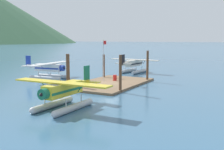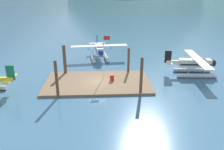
# 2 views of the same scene
# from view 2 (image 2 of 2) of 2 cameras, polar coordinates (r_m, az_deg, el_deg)

# --- Properties ---
(ground_plane) EXTENTS (1200.00, 1200.00, 0.00)m
(ground_plane) POSITION_cam_2_polar(r_m,az_deg,el_deg) (32.46, -3.61, -2.09)
(ground_plane) COLOR #38607F
(dock_platform) EXTENTS (14.66, 8.52, 0.30)m
(dock_platform) POSITION_cam_2_polar(r_m,az_deg,el_deg) (32.40, -3.62, -1.85)
(dock_platform) COLOR brown
(dock_platform) RESTS_ON ground
(piling_near_left) EXTENTS (0.36, 0.36, 4.75)m
(piling_near_left) POSITION_cam_2_polar(r_m,az_deg,el_deg) (28.26, -13.67, -1.08)
(piling_near_left) COLOR brown
(piling_near_left) RESTS_ON ground
(piling_near_right) EXTENTS (0.37, 0.37, 4.88)m
(piling_near_right) POSITION_cam_2_polar(r_m,az_deg,el_deg) (28.44, 7.32, -0.35)
(piling_near_right) COLOR brown
(piling_near_right) RESTS_ON ground
(piling_far_left) EXTENTS (0.49, 0.49, 4.67)m
(piling_far_left) POSITION_cam_2_polar(r_m,az_deg,el_deg) (35.70, -11.74, 3.66)
(piling_far_left) COLOR brown
(piling_far_left) RESTS_ON ground
(piling_far_right) EXTENTS (0.37, 0.37, 4.12)m
(piling_far_right) POSITION_cam_2_polar(r_m,az_deg,el_deg) (35.53, 4.15, 3.50)
(piling_far_right) COLOR brown
(piling_far_right) RESTS_ON ground
(flagpole) EXTENTS (0.95, 0.10, 6.30)m
(flagpole) POSITION_cam_2_polar(r_m,az_deg,el_deg) (32.62, -1.90, 5.87)
(flagpole) COLOR silver
(flagpole) RESTS_ON dock_platform
(fuel_drum) EXTENTS (0.62, 0.62, 0.88)m
(fuel_drum) POSITION_cam_2_polar(r_m,az_deg,el_deg) (32.41, -0.01, -0.67)
(fuel_drum) COLOR #AD1E19
(fuel_drum) RESTS_ON dock_platform
(seaplane_white_bow_centre) EXTENTS (10.49, 7.96, 3.84)m
(seaplane_white_bow_centre) POSITION_cam_2_polar(r_m,az_deg,el_deg) (43.16, -3.18, 6.02)
(seaplane_white_bow_centre) COLOR #B7BABF
(seaplane_white_bow_centre) RESTS_ON ground
(seaplane_cream_stbd_fwd) EXTENTS (7.97, 10.48, 3.84)m
(seaplane_cream_stbd_fwd) POSITION_cam_2_polar(r_m,az_deg,el_deg) (37.24, 19.96, 2.31)
(seaplane_cream_stbd_fwd) COLOR #B7BABF
(seaplane_cream_stbd_fwd) RESTS_ON ground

